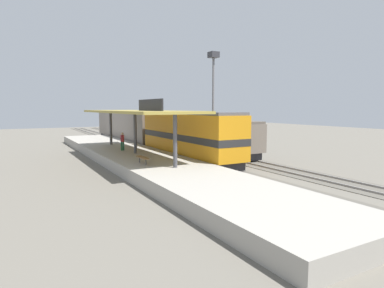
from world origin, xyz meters
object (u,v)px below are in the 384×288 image
platform_bench (143,158)px  locomotive (188,135)px  light_mast (213,79)px  person_waiting (122,140)px  freight_car (217,136)px  passenger_carriage_single (127,127)px

platform_bench → locomotive: locomotive is taller
locomotive → light_mast: 12.61m
platform_bench → light_mast: light_mast is taller
locomotive → person_waiting: (-5.02, 3.84, -0.56)m
locomotive → freight_car: 5.09m
freight_car → light_mast: light_mast is taller
locomotive → platform_bench: bearing=-145.3°
locomotive → freight_car: size_ratio=1.20×
freight_car → light_mast: (3.20, 5.77, 6.43)m
locomotive → passenger_carriage_single: 18.00m
light_mast → passenger_carriage_single: bearing=127.7°
platform_bench → freight_car: (10.60, 6.28, 0.63)m
person_waiting → light_mast: bearing=17.5°
locomotive → light_mast: size_ratio=1.23×
locomotive → freight_car: bearing=24.8°
light_mast → platform_bench: bearing=-138.9°
light_mast → person_waiting: bearing=-162.5°
platform_bench → person_waiting: (0.98, 8.00, 0.51)m
platform_bench → locomotive: 7.38m
freight_car → light_mast: bearing=61.0°
locomotive → passenger_carriage_single: size_ratio=0.72×
light_mast → locomotive: bearing=-134.7°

